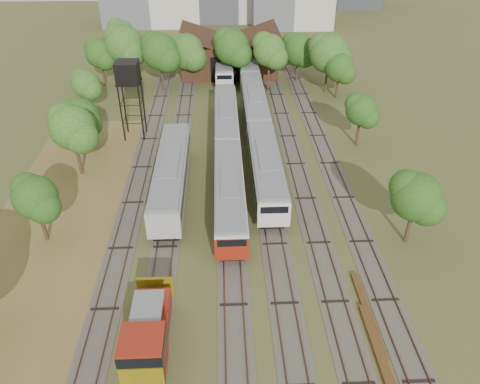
{
  "coord_description": "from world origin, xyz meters",
  "views": [
    {
      "loc": [
        -2.63,
        -22.48,
        27.49
      ],
      "look_at": [
        -0.98,
        15.5,
        2.5
      ],
      "focal_mm": 35.0,
      "sensor_mm": 36.0,
      "label": 1
    }
  ],
  "objects_px": {
    "shunter_locomotive": "(148,337)",
    "railcar_red_set": "(228,152)",
    "water_tower": "(128,74)",
    "railcar_green_set": "(254,105)"
  },
  "relations": [
    {
      "from": "railcar_red_set",
      "to": "shunter_locomotive",
      "type": "height_order",
      "value": "shunter_locomotive"
    },
    {
      "from": "railcar_green_set",
      "to": "shunter_locomotive",
      "type": "relative_size",
      "value": 6.43
    },
    {
      "from": "railcar_green_set",
      "to": "water_tower",
      "type": "bearing_deg",
      "value": -163.34
    },
    {
      "from": "railcar_green_set",
      "to": "railcar_red_set",
      "type": "bearing_deg",
      "value": -106.93
    },
    {
      "from": "water_tower",
      "to": "railcar_red_set",
      "type": "bearing_deg",
      "value": -35.39
    },
    {
      "from": "railcar_red_set",
      "to": "water_tower",
      "type": "xyz_separation_m",
      "value": [
        -11.83,
        8.4,
        6.39
      ]
    },
    {
      "from": "railcar_green_set",
      "to": "water_tower",
      "type": "relative_size",
      "value": 5.27
    },
    {
      "from": "shunter_locomotive",
      "to": "railcar_red_set",
      "type": "bearing_deg",
      "value": 76.96
    },
    {
      "from": "shunter_locomotive",
      "to": "railcar_green_set",
      "type": "bearing_deg",
      "value": 75.64
    },
    {
      "from": "shunter_locomotive",
      "to": "water_tower",
      "type": "height_order",
      "value": "water_tower"
    }
  ]
}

